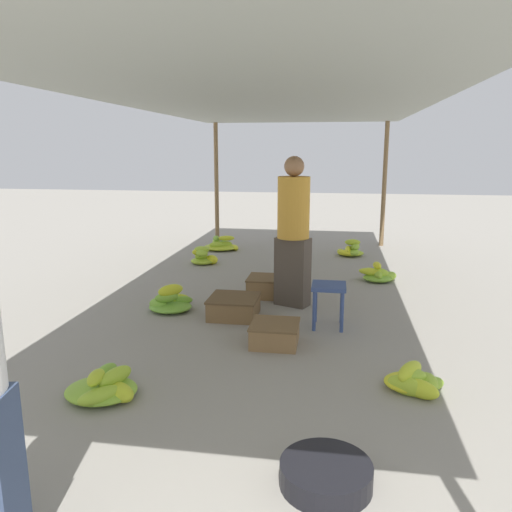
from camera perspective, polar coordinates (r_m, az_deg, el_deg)
canopy_post_back_left at (r=9.81m, az=-4.54°, el=8.31°), size 0.08×0.08×2.28m
canopy_post_back_right at (r=9.57m, az=14.45°, el=7.88°), size 0.08×0.08×2.28m
canopy_tarp at (r=5.54m, az=1.65°, el=17.49°), size 3.58×8.50×0.04m
stool at (r=5.09m, az=8.31°, el=-4.21°), size 0.34×0.34×0.45m
basin_black at (r=2.95m, az=7.99°, el=-23.50°), size 0.50×0.50×0.13m
banana_pile_left_0 at (r=3.94m, az=-16.90°, el=-14.12°), size 0.58×0.68×0.22m
banana_pile_left_1 at (r=9.03m, az=-3.97°, el=1.24°), size 0.69×0.53×0.26m
banana_pile_left_2 at (r=5.71m, az=-9.80°, el=-5.24°), size 0.50×0.44×0.31m
banana_pile_left_3 at (r=7.94m, az=-6.00°, el=-0.12°), size 0.47×0.41×0.29m
banana_pile_right_0 at (r=4.02m, az=17.66°, el=-13.54°), size 0.48×0.44×0.20m
banana_pile_right_1 at (r=7.05m, az=13.69°, el=-2.07°), size 0.57×0.40×0.26m
banana_pile_right_2 at (r=8.62m, az=10.73°, el=0.61°), size 0.47×0.46×0.29m
crate_near at (r=4.68m, az=2.16°, el=-8.85°), size 0.44×0.44×0.21m
crate_mid at (r=5.43m, az=-2.54°, el=-5.80°), size 0.52×0.52×0.22m
crate_far at (r=6.17m, az=1.20°, el=-3.48°), size 0.46×0.46×0.24m
shopper_walking_mid at (r=5.66m, az=4.28°, el=3.01°), size 0.47×0.47×1.71m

